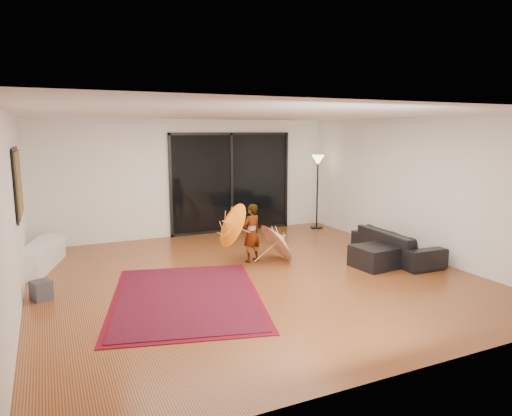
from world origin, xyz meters
TOP-DOWN VIEW (x-y plane):
  - floor at (0.00, 0.00)m, footprint 7.00×7.00m
  - ceiling at (0.00, 0.00)m, footprint 7.00×7.00m
  - wall_back at (0.00, 3.50)m, footprint 7.00×0.00m
  - wall_front at (0.00, -3.50)m, footprint 7.00×0.00m
  - wall_left at (-3.50, 0.00)m, footprint 0.00×7.00m
  - wall_right at (3.50, 0.00)m, footprint 0.00×7.00m
  - sliding_door at (1.00, 3.47)m, footprint 3.06×0.07m
  - painting at (-3.46, 1.00)m, footprint 0.04×1.28m
  - media_console at (-3.25, 2.02)m, footprint 0.86×1.69m
  - speaker at (-3.25, 0.31)m, footprint 0.33×0.33m
  - persian_rug at (-1.31, -0.49)m, footprint 2.81×3.43m
  - sofa at (2.95, -0.16)m, footprint 0.85×1.96m
  - ottoman at (2.20, -0.45)m, footprint 0.73×0.73m
  - floor_lamp at (3.10, 2.91)m, footprint 0.32×0.32m
  - child at (0.34, 0.82)m, footprint 0.47×0.38m
  - parasol_orange at (-0.21, 0.77)m, footprint 0.53×0.85m
  - parasol_white at (0.94, 0.67)m, footprint 0.64×0.85m

SIDE VIEW (x-z plane):
  - floor at x=0.00m, z-range 0.00..0.00m
  - persian_rug at x=-1.31m, z-range 0.00..0.02m
  - speaker at x=-3.25m, z-range 0.00..0.28m
  - ottoman at x=2.20m, z-range 0.00..0.39m
  - media_console at x=-3.25m, z-range 0.00..0.45m
  - sofa at x=2.95m, z-range 0.00..0.56m
  - parasol_white at x=0.94m, z-range 0.03..0.97m
  - child at x=0.34m, z-range 0.00..1.10m
  - parasol_orange at x=-0.21m, z-range 0.30..1.17m
  - sliding_door at x=1.00m, z-range 0.00..2.40m
  - wall_back at x=0.00m, z-range -2.15..4.85m
  - wall_front at x=0.00m, z-range -2.15..4.85m
  - wall_left at x=-3.50m, z-range -2.15..4.85m
  - wall_right at x=3.50m, z-range -2.15..4.85m
  - floor_lamp at x=3.10m, z-range 0.53..2.38m
  - painting at x=-3.46m, z-range 1.11..2.19m
  - ceiling at x=0.00m, z-range 2.70..2.70m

